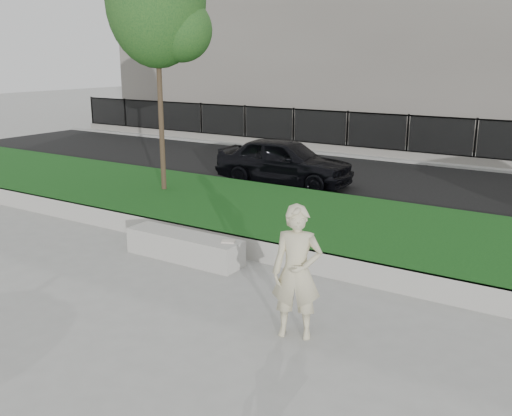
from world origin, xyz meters
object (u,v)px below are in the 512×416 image
Objects in this scene: car_dark at (284,161)px; man at (297,272)px; book at (228,241)px; young_tree at (160,6)px; stone_bench at (184,247)px.

man is at bearing -151.81° from car_dark.
book is 0.04× the size of young_tree.
book is (-2.13, 1.51, -0.40)m from man.
man is 0.30× the size of young_tree.
car_dark is (-2.38, 6.02, 0.22)m from book.
young_tree is 1.50× the size of car_dark.
car_dark is (1.31, 3.35, -3.87)m from young_tree.
young_tree is at bearing 119.20° from book.
book is at bearing -161.18° from car_dark.
young_tree is (-2.77, 2.73, 4.33)m from stone_bench.
book is 6.12m from young_tree.
man is at bearing -35.72° from young_tree.
man is at bearing -25.44° from stone_bench.
young_tree reaches higher than man.
stone_bench is at bearing 158.83° from book.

